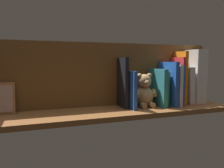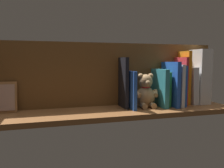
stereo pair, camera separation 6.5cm
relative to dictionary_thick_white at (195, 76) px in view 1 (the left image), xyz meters
The scene contains 15 objects.
ground_plane 50.72cm from the dictionary_thick_white, ahead, with size 115.40×25.28×2.20cm, color brown.
shelf_back_panel 48.81cm from the dictionary_thick_white, ahead, with size 115.40×1.50×30.65cm, color brown.
dictionary_thick_white is the anchor object (origin of this frame).
book_0 7.19cm from the dictionary_thick_white, ahead, with size 3.09×10.88×18.71cm, color silver.
book_1 8.81cm from the dictionary_thick_white, ahead, with size 1.73×9.91×26.89cm, color orange.
book_2 11.30cm from the dictionary_thick_white, ahead, with size 1.38×11.18×23.78cm, color red.
book_3 13.99cm from the dictionary_thick_white, ahead, with size 1.46×13.76×19.63cm, color blue.
book_4 16.27cm from the dictionary_thick_white, ahead, with size 1.66×15.35×20.13cm, color silver.
book_5 18.64cm from the dictionary_thick_white, ahead, with size 1.89×15.52×21.50cm, color blue.
book_6 21.72cm from the dictionary_thick_white, ahead, with size 1.96×12.14×16.55cm, color green.
book_7 24.41cm from the dictionary_thick_white, ahead, with size 2.19×14.90×18.04cm, color teal.
teddy_bear 31.87cm from the dictionary_thick_white, ahead, with size 13.00×10.73×16.07cm.
book_8 39.62cm from the dictionary_thick_white, ahead, with size 1.61×14.71×17.31cm, color blue.
book_9 41.72cm from the dictionary_thick_white, ahead, with size 1.66×10.75×23.55cm, color black.
picture_frame_leaning 94.51cm from the dictionary_thick_white, ahead, with size 10.95×3.78×13.19cm.
Camera 1 is at (32.42, 91.42, 21.33)cm, focal length 35.14 mm.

